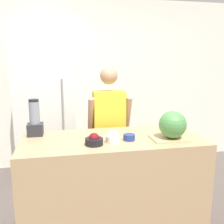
{
  "coord_description": "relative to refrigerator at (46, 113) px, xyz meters",
  "views": [
    {
      "loc": [
        -0.45,
        -1.89,
        1.66
      ],
      "look_at": [
        0.0,
        0.42,
        1.18
      ],
      "focal_mm": 40.0,
      "sensor_mm": 36.0,
      "label": 1
    }
  ],
  "objects": [
    {
      "name": "cutting_board",
      "position": [
        1.22,
        -1.47,
        0.01
      ],
      "size": [
        0.33,
        0.26,
        0.01
      ],
      "color": "tan",
      "rests_on": "counter_island"
    },
    {
      "name": "watermelon",
      "position": [
        1.25,
        -1.48,
        0.14
      ],
      "size": [
        0.26,
        0.26,
        0.26
      ],
      "color": "#4C8C47",
      "rests_on": "cutting_board"
    },
    {
      "name": "bowl_small_blue",
      "position": [
        0.84,
        -1.43,
        0.03
      ],
      "size": [
        0.11,
        0.11,
        0.06
      ],
      "color": "navy",
      "rests_on": "counter_island"
    },
    {
      "name": "person",
      "position": [
        0.78,
        -0.73,
        -0.11
      ],
      "size": [
        0.51,
        0.26,
        1.6
      ],
      "color": "#4C608C",
      "rests_on": "ground_plane"
    },
    {
      "name": "refrigerator",
      "position": [
        0.0,
        0.0,
        0.0
      ],
      "size": [
        0.8,
        0.67,
        1.86
      ],
      "color": "white",
      "rests_on": "ground_plane"
    },
    {
      "name": "bowl_cream",
      "position": [
        0.68,
        -1.46,
        0.05
      ],
      "size": [
        0.13,
        0.13,
        0.12
      ],
      "color": "white",
      "rests_on": "counter_island"
    },
    {
      "name": "blender",
      "position": [
        -0.04,
        -1.09,
        0.15
      ],
      "size": [
        0.15,
        0.15,
        0.37
      ],
      "color": "#28282D",
      "rests_on": "counter_island"
    },
    {
      "name": "wall_back",
      "position": [
        0.71,
        0.37,
        0.37
      ],
      "size": [
        8.0,
        0.06,
        2.6
      ],
      "color": "white",
      "rests_on": "ground_plane"
    },
    {
      "name": "counter_island",
      "position": [
        0.71,
        -1.34,
        -0.47
      ],
      "size": [
        1.74,
        0.76,
        0.93
      ],
      "color": "tan",
      "rests_on": "ground_plane"
    },
    {
      "name": "bowl_cherries",
      "position": [
        0.5,
        -1.5,
        0.04
      ],
      "size": [
        0.16,
        0.16,
        0.11
      ],
      "color": "black",
      "rests_on": "counter_island"
    }
  ]
}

